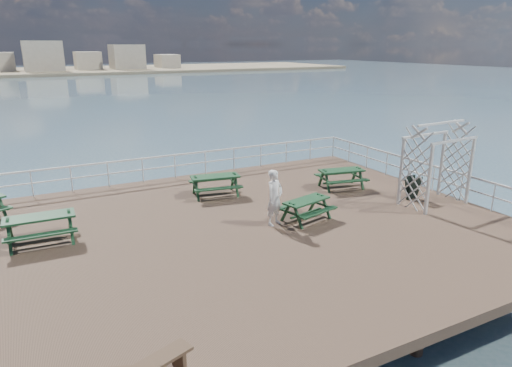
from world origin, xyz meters
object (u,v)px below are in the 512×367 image
object	(u,v)px
picnic_table_e	(306,205)
trellis_arbor	(436,168)
picnic_table_c	(341,175)
picnic_table_d	(40,223)
person	(275,198)
picnic_table_b	(215,181)

from	to	relation	value
picnic_table_e	trellis_arbor	xyz separation A→B (m)	(5.20, -0.84, 0.86)
picnic_table_c	picnic_table_d	distance (m)	11.61
picnic_table_c	person	distance (m)	5.10
picnic_table_e	person	size ratio (longest dim) A/B	1.05
picnic_table_b	picnic_table_e	distance (m)	4.30
picnic_table_d	person	xyz separation A→B (m)	(7.06, -2.01, 0.32)
picnic_table_b	trellis_arbor	world-z (taller)	trellis_arbor
picnic_table_e	trellis_arbor	size ratio (longest dim) A/B	0.64
picnic_table_e	trellis_arbor	world-z (taller)	trellis_arbor
picnic_table_b	picnic_table_e	xyz separation A→B (m)	(1.76, -3.92, -0.06)
picnic_table_c	picnic_table_e	size ratio (longest dim) A/B	1.06
picnic_table_d	trellis_arbor	size ratio (longest dim) A/B	0.66
picnic_table_b	picnic_table_e	size ratio (longest dim) A/B	1.08
picnic_table_c	trellis_arbor	xyz separation A→B (m)	(1.85, -3.24, 0.81)
picnic_table_b	picnic_table_d	bearing A→B (deg)	-154.69
picnic_table_b	picnic_table_e	world-z (taller)	picnic_table_b
trellis_arbor	picnic_table_c	bearing A→B (deg)	116.28
picnic_table_c	trellis_arbor	size ratio (longest dim) A/B	0.68
picnic_table_d	trellis_arbor	world-z (taller)	trellis_arbor
picnic_table_e	trellis_arbor	bearing A→B (deg)	-23.16
picnic_table_c	person	xyz separation A→B (m)	(-4.55, -2.28, 0.37)
picnic_table_c	picnic_table_e	bearing A→B (deg)	-133.02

